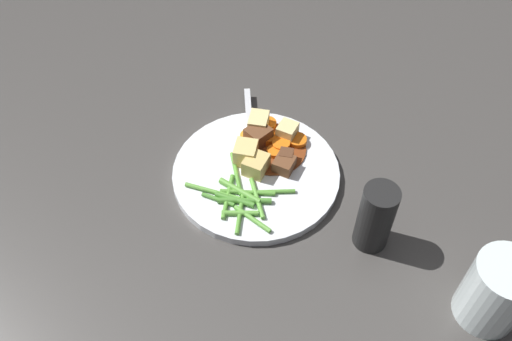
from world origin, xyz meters
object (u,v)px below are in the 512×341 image
carrot_slice_2 (286,128)px  potato_chunk_0 (259,164)px  carrot_slice_3 (297,141)px  meat_chunk_2 (286,157)px  meat_chunk_0 (258,136)px  potato_chunk_1 (259,124)px  carrot_slice_0 (274,152)px  dinner_plate (256,173)px  pepper_mill (375,217)px  water_glass (496,292)px  carrot_slice_6 (249,138)px  carrot_slice_7 (281,145)px  potato_chunk_3 (287,132)px  meat_chunk_1 (284,164)px  carrot_slice_4 (268,138)px  carrot_slice_5 (267,125)px  potato_chunk_2 (246,153)px  carrot_slice_1 (246,147)px  fork (250,128)px

carrot_slice_2 → potato_chunk_0: 0.10m
carrot_slice_3 → meat_chunk_2: size_ratio=1.37×
carrot_slice_2 → potato_chunk_0: size_ratio=0.66×
meat_chunk_0 → potato_chunk_1: bearing=14.3°
carrot_slice_0 → meat_chunk_0: (0.02, 0.03, 0.01)m
dinner_plate → pepper_mill: size_ratio=2.36×
water_glass → pepper_mill: 0.17m
carrot_slice_6 → carrot_slice_7: bearing=-91.2°
potato_chunk_3 → meat_chunk_1: bearing=-170.9°
carrot_slice_2 → potato_chunk_3: (-0.02, -0.01, 0.01)m
carrot_slice_6 → meat_chunk_0: bearing=-89.0°
carrot_slice_4 → potato_chunk_0: 0.06m
carrot_slice_3 → water_glass: 0.36m
carrot_slice_5 → meat_chunk_0: meat_chunk_0 is taller
dinner_plate → carrot_slice_0: bearing=-25.4°
carrot_slice_4 → carrot_slice_7: size_ratio=1.00×
carrot_slice_0 → water_glass: size_ratio=0.24×
pepper_mill → carrot_slice_5: bearing=49.4°
dinner_plate → potato_chunk_2: potato_chunk_2 is taller
pepper_mill → meat_chunk_2: bearing=55.3°
carrot_slice_1 → potato_chunk_3: bearing=-53.0°
carrot_slice_0 → potato_chunk_3: (0.04, -0.01, 0.01)m
carrot_slice_0 → potato_chunk_0: size_ratio=0.66×
carrot_slice_7 → carrot_slice_0: bearing=158.7°
carrot_slice_3 → meat_chunk_2: (-0.04, 0.01, 0.01)m
meat_chunk_2 → potato_chunk_0: bearing=128.8°
meat_chunk_2 → water_glass: 0.34m
carrot_slice_5 → fork: size_ratio=0.17×
potato_chunk_2 → meat_chunk_1: (-0.00, -0.06, -0.01)m
potato_chunk_3 → meat_chunk_1: 0.07m
potato_chunk_1 → meat_chunk_0: potato_chunk_1 is taller
carrot_slice_5 → potato_chunk_2: (-0.08, 0.01, 0.01)m
potato_chunk_3 → water_glass: bearing=-125.2°
dinner_plate → carrot_slice_4: carrot_slice_4 is taller
potato_chunk_2 → potato_chunk_3: potato_chunk_2 is taller
carrot_slice_4 → potato_chunk_2: (-0.05, 0.02, 0.01)m
carrot_slice_2 → fork: size_ratio=0.14×
carrot_slice_4 → carrot_slice_6: bearing=102.6°
water_glass → meat_chunk_1: bearing=62.9°
meat_chunk_2 → carrot_slice_1: bearing=84.3°
carrot_slice_2 → meat_chunk_1: (-0.08, -0.02, 0.01)m
potato_chunk_3 → potato_chunk_2: bearing=140.9°
carrot_slice_3 → pepper_mill: pepper_mill is taller
carrot_slice_1 → meat_chunk_0: bearing=-35.0°
carrot_slice_7 → pepper_mill: (-0.12, -0.16, 0.03)m
carrot_slice_1 → meat_chunk_2: bearing=-95.7°
carrot_slice_6 → fork: size_ratio=0.16×
carrot_slice_6 → water_glass: size_ratio=0.27×
carrot_slice_1 → carrot_slice_5: bearing=-18.7°
potato_chunk_0 → fork: 0.09m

